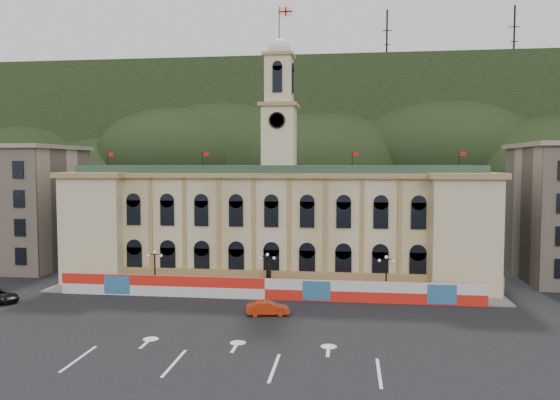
# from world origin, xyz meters

# --- Properties ---
(ground) EXTENTS (260.00, 260.00, 0.00)m
(ground) POSITION_xyz_m (0.00, 0.00, 0.00)
(ground) COLOR black
(ground) RESTS_ON ground
(lane_markings) EXTENTS (26.00, 10.00, 0.02)m
(lane_markings) POSITION_xyz_m (0.00, -5.00, 0.00)
(lane_markings) COLOR white
(lane_markings) RESTS_ON ground
(hill_ridge) EXTENTS (230.00, 80.00, 64.00)m
(hill_ridge) POSITION_xyz_m (0.03, 121.99, 19.48)
(hill_ridge) COLOR black
(hill_ridge) RESTS_ON ground
(city_hall) EXTENTS (56.20, 17.60, 37.10)m
(city_hall) POSITION_xyz_m (0.00, 27.63, 7.85)
(city_hall) COLOR beige
(city_hall) RESTS_ON ground
(side_building_left) EXTENTS (21.00, 17.00, 18.60)m
(side_building_left) POSITION_xyz_m (-43.00, 30.93, 9.33)
(side_building_left) COLOR #BAA68F
(side_building_left) RESTS_ON ground
(hoarding_fence) EXTENTS (50.00, 0.44, 2.50)m
(hoarding_fence) POSITION_xyz_m (0.06, 15.07, 1.25)
(hoarding_fence) COLOR red
(hoarding_fence) RESTS_ON ground
(pavement) EXTENTS (56.00, 5.50, 0.16)m
(pavement) POSITION_xyz_m (0.00, 17.75, 0.08)
(pavement) COLOR slate
(pavement) RESTS_ON ground
(statue) EXTENTS (1.40, 1.40, 3.72)m
(statue) POSITION_xyz_m (0.00, 18.00, 1.19)
(statue) COLOR #595651
(statue) RESTS_ON ground
(lamp_left) EXTENTS (1.96, 0.44, 5.15)m
(lamp_left) POSITION_xyz_m (-14.00, 17.00, 3.07)
(lamp_left) COLOR black
(lamp_left) RESTS_ON ground
(lamp_center) EXTENTS (1.96, 0.44, 5.15)m
(lamp_center) POSITION_xyz_m (0.00, 17.00, 3.07)
(lamp_center) COLOR black
(lamp_center) RESTS_ON ground
(lamp_right) EXTENTS (1.96, 0.44, 5.15)m
(lamp_right) POSITION_xyz_m (14.00, 17.00, 3.07)
(lamp_right) COLOR black
(lamp_right) RESTS_ON ground
(red_sedan) EXTENTS (3.10, 4.99, 1.47)m
(red_sedan) POSITION_xyz_m (1.31, 8.61, 0.73)
(red_sedan) COLOR red
(red_sedan) RESTS_ON ground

